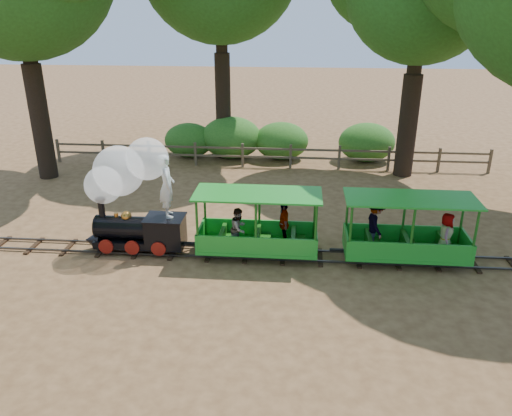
# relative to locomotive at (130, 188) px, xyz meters

# --- Properties ---
(ground) EXTENTS (90.00, 90.00, 0.00)m
(ground) POSITION_rel_locomotive_xyz_m (3.10, -0.08, -1.82)
(ground) COLOR #A47447
(ground) RESTS_ON ground
(track) EXTENTS (22.00, 1.00, 0.10)m
(track) POSITION_rel_locomotive_xyz_m (3.10, -0.08, -1.75)
(track) COLOR #3F3D3A
(track) RESTS_ON ground
(locomotive) EXTENTS (2.82, 1.33, 3.24)m
(locomotive) POSITION_rel_locomotive_xyz_m (0.00, 0.00, 0.00)
(locomotive) COLOR black
(locomotive) RESTS_ON ground
(carriage_front) EXTENTS (3.30, 1.35, 1.72)m
(carriage_front) POSITION_rel_locomotive_xyz_m (3.44, -0.10, -1.07)
(carriage_front) COLOR green
(carriage_front) RESTS_ON track
(carriage_rear) EXTENTS (3.30, 1.35, 1.72)m
(carriage_rear) POSITION_rel_locomotive_xyz_m (7.18, -0.06, -1.02)
(carriage_rear) COLOR green
(carriage_rear) RESTS_ON track
(fence) EXTENTS (18.10, 0.10, 1.00)m
(fence) POSITION_rel_locomotive_xyz_m (3.10, 7.92, -1.24)
(fence) COLOR brown
(fence) RESTS_ON ground
(shrub_west) EXTENTS (2.19, 1.68, 1.51)m
(shrub_west) POSITION_rel_locomotive_xyz_m (-0.44, 9.22, -1.06)
(shrub_west) COLOR #2D6B1E
(shrub_west) RESTS_ON ground
(shrub_mid_w) EXTENTS (2.65, 2.04, 1.83)m
(shrub_mid_w) POSITION_rel_locomotive_xyz_m (1.46, 9.22, -0.90)
(shrub_mid_w) COLOR #2D6B1E
(shrub_mid_w) RESTS_ON ground
(shrub_mid_e) EXTENTS (2.36, 1.81, 1.63)m
(shrub_mid_e) POSITION_rel_locomotive_xyz_m (3.66, 9.22, -1.00)
(shrub_mid_e) COLOR #2D6B1E
(shrub_mid_e) RESTS_ON ground
(shrub_east) EXTENTS (2.41, 1.86, 1.67)m
(shrub_east) POSITION_rel_locomotive_xyz_m (7.34, 9.22, -0.98)
(shrub_east) COLOR #2D6B1E
(shrub_east) RESTS_ON ground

